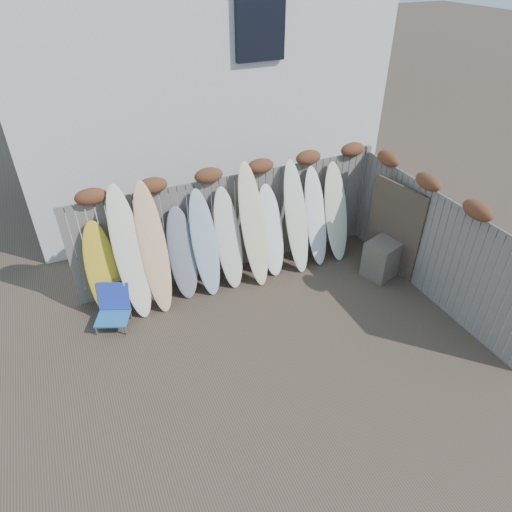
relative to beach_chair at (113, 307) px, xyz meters
name	(u,v)px	position (x,y,z in m)	size (l,w,h in m)	color
ground	(285,343)	(2.47, -1.66, -0.33)	(80.00, 80.00, 0.00)	#493A2D
back_fence	(234,215)	(2.53, 0.73, 0.85)	(6.05, 0.28, 2.24)	slate
right_fence	(432,238)	(5.46, -1.41, 0.81)	(0.28, 4.40, 2.24)	slate
house	(185,58)	(2.97, 4.84, 2.87)	(8.50, 5.50, 6.33)	silver
beach_chair	(113,307)	(0.00, 0.00, 0.00)	(0.72, 0.74, 0.72)	#2267AE
wooden_crate	(382,259)	(5.06, -0.71, 0.04)	(0.63, 0.53, 0.74)	brown
lattice_panel	(394,229)	(5.32, -0.59, 0.59)	(0.05, 1.23, 1.84)	#33281F
surfboard_0	(102,271)	(-0.04, 0.37, 0.53)	(0.52, 0.07, 1.78)	gold
surfboard_1	(130,254)	(0.45, 0.26, 0.82)	(0.51, 0.07, 2.40)	beige
surfboard_2	(153,249)	(0.86, 0.25, 0.81)	(0.47, 0.07, 2.38)	#FFB585
surfboard_3	(182,254)	(1.37, 0.35, 0.51)	(0.50, 0.07, 1.75)	slate
surfboard_4	(205,244)	(1.79, 0.30, 0.64)	(0.47, 0.07, 2.03)	#93ADBF
surfboard_5	(228,239)	(2.26, 0.32, 0.61)	(0.49, 0.07, 1.97)	beige
surfboard_6	(253,226)	(2.73, 0.26, 0.82)	(0.48, 0.07, 2.39)	beige
surfboard_7	(271,231)	(3.13, 0.34, 0.55)	(0.51, 0.07, 1.84)	white
surfboard_8	(296,218)	(3.65, 0.29, 0.75)	(0.46, 0.07, 2.26)	silver
surfboard_9	(316,217)	(4.12, 0.33, 0.64)	(0.46, 0.07, 2.03)	white
surfboard_10	(336,212)	(4.58, 0.32, 0.65)	(0.51, 0.07, 2.05)	beige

